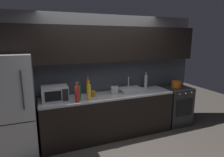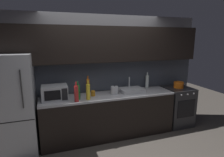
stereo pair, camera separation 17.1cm
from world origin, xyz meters
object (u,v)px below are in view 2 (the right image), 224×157
Objects in this scene: kettle at (114,90)px; wine_bottle_green at (78,92)px; wine_bottle_red at (76,93)px; wine_bottle_clear at (147,81)px; cooking_pot at (179,85)px; microwave at (55,93)px; refrigerator at (14,105)px; wine_bottle_yellow at (88,92)px; oven_range at (177,106)px; mug_amber at (93,93)px; wine_bottle_orange at (88,86)px.

wine_bottle_green is at bearing -173.52° from kettle.
wine_bottle_red is (-0.05, -0.11, 0.01)m from wine_bottle_green.
wine_bottle_clear reaches higher than cooking_pot.
wine_bottle_red is at bearing -174.75° from cooking_pot.
microwave is at bearing 178.16° from kettle.
wine_bottle_red is (1.04, -0.22, 0.17)m from refrigerator.
wine_bottle_yellow is (0.18, -0.07, 0.01)m from wine_bottle_green.
oven_range is 2.80m from microwave.
mug_amber is (0.72, 0.00, -0.08)m from microwave.
refrigerator is at bearing 172.21° from wine_bottle_yellow.
mug_amber is (0.31, 0.13, -0.09)m from wine_bottle_green.
cooking_pot is (2.15, 0.17, -0.08)m from wine_bottle_yellow.
wine_bottle_orange is 0.37m from wine_bottle_yellow.
kettle is 0.52× the size of wine_bottle_clear.
wine_bottle_clear is 1.60× the size of cooking_pot.
wine_bottle_clear and wine_bottle_yellow have the same top height.
wine_bottle_clear is at bearing 15.29° from kettle.
refrigerator is 1.36m from wine_bottle_orange.
kettle is 1.58m from cooking_pot.
kettle is (1.16, -0.04, -0.05)m from microwave.
wine_bottle_orange reaches higher than wine_bottle_red.
refrigerator reaches higher than wine_bottle_orange.
oven_range is 2.49× the size of wine_bottle_red.
wine_bottle_red reaches higher than microwave.
refrigerator is 3.42m from cooking_pot.
wine_bottle_red is at bearing -33.01° from microwave.
wine_bottle_clear is at bearing 15.22° from wine_bottle_yellow.
mug_amber is (-0.44, 0.04, -0.03)m from kettle.
wine_bottle_green is (-1.62, -0.32, -0.01)m from wine_bottle_clear.
mug_amber is at bearing 179.40° from cooking_pot.
oven_range is 2.24m from wine_bottle_yellow.
wine_bottle_clear is 1.66m from wine_bottle_green.
kettle is 0.53× the size of wine_bottle_red.
wine_bottle_green is (1.09, -0.10, 0.16)m from refrigerator.
mug_amber is (0.06, -0.16, -0.11)m from wine_bottle_orange.
wine_bottle_green is 0.95× the size of wine_bottle_yellow.
kettle is 0.60m from wine_bottle_yellow.
wine_bottle_yellow is 1.01× the size of wine_bottle_red.
wine_bottle_orange reaches higher than wine_bottle_green.
oven_range is at bearing 5.20° from wine_bottle_red.
cooking_pot is (1.58, 0.02, -0.01)m from kettle.
mug_amber is (0.36, 0.24, -0.10)m from wine_bottle_red.
wine_bottle_clear reaches higher than wine_bottle_green.
refrigerator is at bearing -179.13° from mug_amber.
microwave is (-2.74, 0.02, 0.58)m from oven_range.
wine_bottle_green is at bearing -177.44° from cooking_pot.
refrigerator is at bearing 174.55° from wine_bottle_green.
mug_amber is at bearing 33.63° from wine_bottle_red.
cooking_pot is at bearing 0.69° from kettle.
wine_bottle_yellow is (-1.45, -0.39, 0.00)m from wine_bottle_clear.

